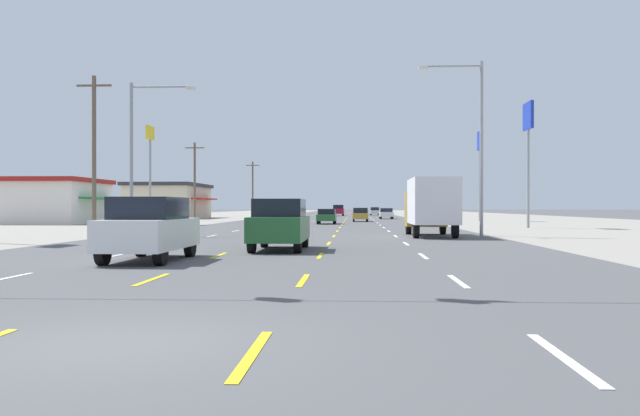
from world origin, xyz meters
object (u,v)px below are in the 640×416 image
object	(u,v)px
pole_sign_left_row_1	(150,152)
streetlight_right_row_0	(475,136)
hatchback_inner_right_farther	(360,215)
hatchback_far_right_distant_c	(375,211)
hatchback_inner_left_midfar	(286,216)
suv_center_turn_near	(280,224)
suv_center_turn_distant_b	(338,210)
box_truck_far_right_mid	(431,204)
hatchback_far_left_distant_a	(290,212)
streetlight_left_row_0	(138,147)
suv_inner_left_nearest	(150,228)
pole_sign_right_row_1	(528,130)
pole_sign_right_row_2	(480,154)
sedan_far_right_farthest	(386,213)
sedan_center_turn_far	(327,216)

from	to	relation	value
pole_sign_left_row_1	streetlight_right_row_0	distance (m)	34.71
hatchback_inner_right_farther	hatchback_far_right_distant_c	world-z (taller)	same
hatchback_inner_left_midfar	hatchback_inner_right_farther	distance (m)	12.94
suv_center_turn_near	hatchback_inner_left_midfar	size ratio (longest dim) A/B	1.26
suv_center_turn_near	hatchback_inner_left_midfar	distance (m)	37.67
suv_center_turn_distant_b	hatchback_far_right_distant_c	bearing A→B (deg)	47.27
hatchback_inner_left_midfar	hatchback_far_right_distant_c	distance (m)	64.26
box_truck_far_right_mid	hatchback_far_left_distant_a	distance (m)	66.67
streetlight_left_row_0	streetlight_right_row_0	bearing A→B (deg)	-0.00
suv_inner_left_nearest	pole_sign_right_row_1	xyz separation A→B (m)	(20.05, 32.52, 6.68)
hatchback_inner_right_farther	pole_sign_right_row_1	bearing A→B (deg)	-58.04
hatchback_inner_right_farther	pole_sign_right_row_2	xyz separation A→B (m)	(13.80, 3.48, 7.02)
pole_sign_left_row_1	hatchback_inner_right_farther	bearing A→B (deg)	32.71
hatchback_inner_left_midfar	hatchback_far_right_distant_c	size ratio (longest dim) A/B	1.00
pole_sign_right_row_1	streetlight_right_row_0	world-z (taller)	streetlight_right_row_0
hatchback_inner_left_midfar	sedan_far_right_farthest	world-z (taller)	hatchback_inner_left_midfar
hatchback_far_right_distant_c	pole_sign_left_row_1	distance (m)	69.59
hatchback_far_left_distant_a	suv_center_turn_distant_b	xyz separation A→B (m)	(7.17, 16.46, 0.24)
sedan_far_right_farthest	hatchback_far_right_distant_c	world-z (taller)	hatchback_far_right_distant_c
pole_sign_right_row_2	streetlight_right_row_0	size ratio (longest dim) A/B	1.04
suv_center_turn_distant_b	streetlight_left_row_0	bearing A→B (deg)	-96.87
hatchback_far_left_distant_a	suv_inner_left_nearest	bearing A→B (deg)	-87.42
hatchback_far_left_distant_a	streetlight_right_row_0	xyz separation A→B (m)	(16.97, -64.52, 4.92)
pole_sign_right_row_2	streetlight_left_row_0	world-z (taller)	pole_sign_right_row_2
hatchback_far_right_distant_c	hatchback_inner_right_farther	bearing A→B (deg)	-93.48
sedan_center_turn_far	streetlight_right_row_0	size ratio (longest dim) A/B	0.45
hatchback_far_right_distant_c	hatchback_inner_left_midfar	bearing A→B (deg)	-99.35
suv_center_turn_distant_b	pole_sign_left_row_1	xyz separation A→B (m)	(-16.25, -58.07, 5.76)
sedan_far_right_farthest	streetlight_right_row_0	world-z (taller)	streetlight_right_row_0
sedan_center_turn_far	pole_sign_left_row_1	bearing A→B (deg)	-170.82
box_truck_far_right_mid	sedan_far_right_farthest	xyz separation A→B (m)	(0.00, 52.51, -1.08)
suv_inner_left_nearest	hatchback_far_right_distant_c	xyz separation A→B (m)	(10.24, 106.08, -0.24)
suv_center_turn_near	box_truck_far_right_mid	bearing A→B (deg)	59.08
streetlight_left_row_0	suv_center_turn_near	bearing A→B (deg)	-52.14
hatchback_inner_right_farther	hatchback_far_right_distant_c	size ratio (longest dim) A/B	1.00
hatchback_inner_right_farther	pole_sign_left_row_1	xyz separation A→B (m)	(-19.81, -12.72, 6.01)
pole_sign_right_row_1	suv_center_turn_near	bearing A→B (deg)	-121.22
hatchback_inner_right_farther	sedan_far_right_farthest	size ratio (longest dim) A/B	0.87
hatchback_inner_right_farther	streetlight_left_row_0	bearing A→B (deg)	-110.50
hatchback_inner_right_farther	suv_center_turn_distant_b	size ratio (longest dim) A/B	0.80
box_truck_far_right_mid	pole_sign_left_row_1	world-z (taller)	pole_sign_left_row_1
box_truck_far_right_mid	sedan_center_turn_far	xyz separation A→B (m)	(-6.99, 26.14, -1.08)
hatchback_inner_right_farther	pole_sign_left_row_1	size ratio (longest dim) A/B	0.42
suv_center_turn_near	streetlight_right_row_0	bearing A→B (deg)	52.14
hatchback_far_left_distant_a	pole_sign_right_row_2	bearing A→B (deg)	-46.00
sedan_center_turn_far	sedan_far_right_farthest	bearing A→B (deg)	75.14
hatchback_inner_left_midfar	hatchback_far_right_distant_c	xyz separation A→B (m)	(10.44, 63.40, 0.00)
sedan_far_right_farthest	pole_sign_left_row_1	xyz separation A→B (m)	(-23.47, -29.03, 6.03)
box_truck_far_right_mid	sedan_center_turn_far	bearing A→B (deg)	104.97
suv_inner_left_nearest	sedan_far_right_farthest	world-z (taller)	suv_inner_left_nearest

